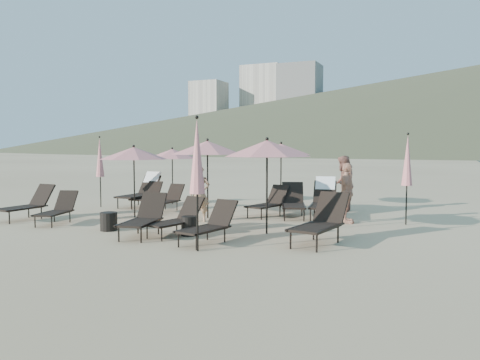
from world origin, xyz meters
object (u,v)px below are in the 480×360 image
at_px(lounger_6, 147,195).
at_px(umbrella_open_3, 172,154).
at_px(lounger_7, 142,190).
at_px(umbrella_open_4, 281,149).
at_px(umbrella_open_1, 207,148).
at_px(side_table_1, 189,226).
at_px(lounger_3, 177,218).
at_px(umbrella_open_0, 134,153).
at_px(lounger_4, 209,224).
at_px(lounger_11, 324,198).
at_px(umbrella_closed_2, 100,158).
at_px(lounger_10, 293,201).
at_px(umbrella_closed_0, 197,157).
at_px(beachgoer_a, 200,194).
at_px(beachgoer_c, 347,193).
at_px(side_table_0, 109,221).
at_px(umbrella_closed_1, 407,161).
at_px(lounger_2, 144,217).
at_px(lounger_9, 269,202).
at_px(lounger_0, 27,204).
at_px(umbrella_open_2, 267,148).
at_px(lounger_1, 57,209).
at_px(lounger_5, 321,221).
at_px(beachgoer_b, 343,184).
at_px(lounger_8, 167,199).

height_order(lounger_6, umbrella_open_3, umbrella_open_3).
height_order(lounger_7, umbrella_open_4, umbrella_open_4).
xyz_separation_m(umbrella_open_1, side_table_1, (0.87, -2.62, -1.84)).
xyz_separation_m(lounger_3, umbrella_open_0, (-2.67, 1.97, 1.50)).
distance_m(lounger_4, lounger_11, 4.90).
distance_m(lounger_4, umbrella_closed_2, 7.56).
bearing_deg(lounger_10, umbrella_closed_0, -113.50).
distance_m(beachgoer_a, beachgoer_c, 4.06).
height_order(umbrella_closed_0, side_table_0, umbrella_closed_0).
distance_m(lounger_7, umbrella_closed_0, 7.87).
relative_size(lounger_11, umbrella_closed_1, 0.80).
height_order(lounger_2, lounger_9, lounger_2).
distance_m(lounger_0, umbrella_closed_0, 6.88).
relative_size(lounger_6, umbrella_closed_1, 0.62).
bearing_deg(umbrella_closed_0, lounger_7, 133.70).
bearing_deg(lounger_9, side_table_0, -111.23).
xyz_separation_m(lounger_7, side_table_1, (4.37, -4.25, -0.34)).
distance_m(lounger_3, umbrella_open_2, 2.70).
bearing_deg(lounger_1, lounger_3, -17.77).
bearing_deg(umbrella_open_2, side_table_0, -162.38).
relative_size(lounger_4, umbrella_open_0, 0.76).
distance_m(lounger_5, umbrella_closed_0, 3.05).
relative_size(lounger_7, lounger_11, 0.97).
height_order(lounger_7, side_table_0, lounger_7).
bearing_deg(umbrella_open_0, lounger_10, 24.34).
height_order(lounger_5, lounger_11, lounger_11).
relative_size(umbrella_closed_0, umbrella_closed_2, 1.09).
bearing_deg(umbrella_open_4, umbrella_open_1, -109.52).
bearing_deg(beachgoer_b, beachgoer_a, -46.40).
height_order(umbrella_open_0, beachgoer_c, umbrella_open_0).
relative_size(lounger_5, umbrella_closed_0, 0.71).
distance_m(lounger_5, beachgoer_c, 2.98).
bearing_deg(umbrella_open_3, umbrella_closed_1, -10.13).
xyz_separation_m(lounger_3, side_table_1, (0.28, 0.07, -0.18)).
relative_size(lounger_5, beachgoer_c, 1.16).
relative_size(lounger_8, side_table_0, 3.24).
bearing_deg(lounger_9, umbrella_closed_2, -162.72).
height_order(lounger_4, side_table_0, lounger_4).
distance_m(lounger_10, umbrella_closed_2, 6.99).
relative_size(umbrella_open_0, umbrella_open_1, 0.92).
bearing_deg(umbrella_closed_2, lounger_5, -19.37).
height_order(lounger_11, beachgoer_c, beachgoer_c).
relative_size(lounger_7, side_table_0, 4.16).
bearing_deg(umbrella_open_2, lounger_5, -21.94).
distance_m(lounger_2, lounger_4, 1.79).
distance_m(side_table_0, beachgoer_c, 6.35).
distance_m(lounger_0, lounger_6, 4.08).
distance_m(lounger_3, lounger_4, 1.19).
relative_size(lounger_8, lounger_11, 0.76).
height_order(lounger_5, side_table_0, lounger_5).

